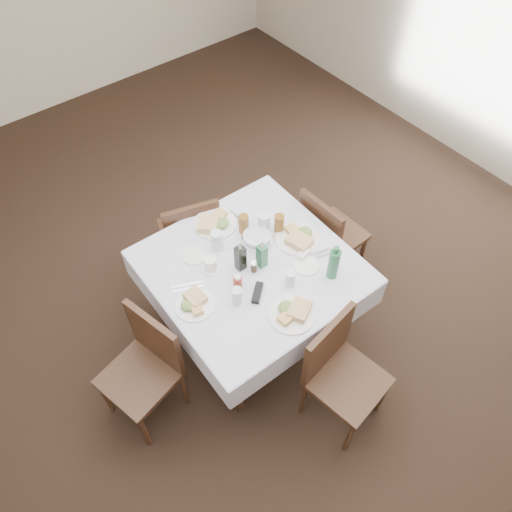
{
  "coord_description": "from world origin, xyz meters",
  "views": [
    {
      "loc": [
        -0.98,
        -1.52,
        3.19
      ],
      "look_at": [
        0.22,
        -0.01,
        0.8
      ],
      "focal_mm": 35.0,
      "sensor_mm": 36.0,
      "label": 1
    }
  ],
  "objects_px": {
    "chair_west": "(147,362)",
    "water_e": "(264,223)",
    "water_w": "(237,296)",
    "oil_cruet_green": "(262,255)",
    "oil_cruet_dark": "(240,257)",
    "bread_basket": "(257,238)",
    "chair_south": "(338,368)",
    "dining_table": "(252,274)",
    "ketchup_bottle": "(238,283)",
    "chair_north": "(191,233)",
    "green_bottle": "(334,263)",
    "water_s": "(290,279)",
    "chair_east": "(327,233)",
    "water_n": "(217,240)",
    "coffee_mug": "(211,264)"
  },
  "relations": [
    {
      "from": "chair_east",
      "to": "dining_table",
      "type": "bearing_deg",
      "value": -174.87
    },
    {
      "from": "water_n",
      "to": "coffee_mug",
      "type": "bearing_deg",
      "value": -138.73
    },
    {
      "from": "coffee_mug",
      "to": "bread_basket",
      "type": "bearing_deg",
      "value": -0.82
    },
    {
      "from": "bread_basket",
      "to": "oil_cruet_green",
      "type": "height_order",
      "value": "oil_cruet_green"
    },
    {
      "from": "water_n",
      "to": "green_bottle",
      "type": "bearing_deg",
      "value": -55.44
    },
    {
      "from": "water_w",
      "to": "green_bottle",
      "type": "bearing_deg",
      "value": -19.51
    },
    {
      "from": "water_e",
      "to": "oil_cruet_green",
      "type": "xyz_separation_m",
      "value": [
        -0.19,
        -0.22,
        0.03
      ]
    },
    {
      "from": "dining_table",
      "to": "chair_west",
      "type": "bearing_deg",
      "value": -178.59
    },
    {
      "from": "water_e",
      "to": "green_bottle",
      "type": "distance_m",
      "value": 0.55
    },
    {
      "from": "chair_east",
      "to": "chair_west",
      "type": "height_order",
      "value": "chair_west"
    },
    {
      "from": "water_w",
      "to": "bread_basket",
      "type": "xyz_separation_m",
      "value": [
        0.37,
        0.29,
        -0.03
      ]
    },
    {
      "from": "water_w",
      "to": "oil_cruet_dark",
      "type": "bearing_deg",
      "value": 48.53
    },
    {
      "from": "water_n",
      "to": "water_s",
      "type": "relative_size",
      "value": 1.25
    },
    {
      "from": "oil_cruet_green",
      "to": "green_bottle",
      "type": "distance_m",
      "value": 0.43
    },
    {
      "from": "chair_west",
      "to": "coffee_mug",
      "type": "distance_m",
      "value": 0.7
    },
    {
      "from": "bread_basket",
      "to": "ketchup_bottle",
      "type": "distance_m",
      "value": 0.38
    },
    {
      "from": "oil_cruet_dark",
      "to": "oil_cruet_green",
      "type": "bearing_deg",
      "value": -29.72
    },
    {
      "from": "ketchup_bottle",
      "to": "coffee_mug",
      "type": "xyz_separation_m",
      "value": [
        -0.04,
        0.22,
        -0.01
      ]
    },
    {
      "from": "chair_west",
      "to": "water_n",
      "type": "relative_size",
      "value": 6.09
    },
    {
      "from": "bread_basket",
      "to": "coffee_mug",
      "type": "relative_size",
      "value": 1.46
    },
    {
      "from": "water_s",
      "to": "coffee_mug",
      "type": "relative_size",
      "value": 0.82
    },
    {
      "from": "water_s",
      "to": "green_bottle",
      "type": "height_order",
      "value": "green_bottle"
    },
    {
      "from": "water_n",
      "to": "water_e",
      "type": "relative_size",
      "value": 0.99
    },
    {
      "from": "dining_table",
      "to": "oil_cruet_dark",
      "type": "xyz_separation_m",
      "value": [
        -0.06,
        0.03,
        0.19
      ]
    },
    {
      "from": "water_e",
      "to": "water_w",
      "type": "distance_m",
      "value": 0.58
    },
    {
      "from": "chair_west",
      "to": "ketchup_bottle",
      "type": "xyz_separation_m",
      "value": [
        0.64,
        -0.06,
        0.33
      ]
    },
    {
      "from": "chair_east",
      "to": "oil_cruet_dark",
      "type": "bearing_deg",
      "value": -177.38
    },
    {
      "from": "dining_table",
      "to": "coffee_mug",
      "type": "relative_size",
      "value": 8.95
    },
    {
      "from": "chair_north",
      "to": "chair_west",
      "type": "relative_size",
      "value": 0.98
    },
    {
      "from": "chair_south",
      "to": "green_bottle",
      "type": "bearing_deg",
      "value": 54.8
    },
    {
      "from": "chair_north",
      "to": "water_n",
      "type": "relative_size",
      "value": 6.0
    },
    {
      "from": "water_w",
      "to": "oil_cruet_green",
      "type": "xyz_separation_m",
      "value": [
        0.28,
        0.13,
        0.04
      ]
    },
    {
      "from": "chair_north",
      "to": "ketchup_bottle",
      "type": "relative_size",
      "value": 7.16
    },
    {
      "from": "chair_north",
      "to": "chair_east",
      "type": "bearing_deg",
      "value": -38.42
    },
    {
      "from": "chair_north",
      "to": "green_bottle",
      "type": "distance_m",
      "value": 1.17
    },
    {
      "from": "dining_table",
      "to": "ketchup_bottle",
      "type": "distance_m",
      "value": 0.24
    },
    {
      "from": "dining_table",
      "to": "green_bottle",
      "type": "height_order",
      "value": "green_bottle"
    },
    {
      "from": "chair_south",
      "to": "chair_west",
      "type": "height_order",
      "value": "chair_south"
    },
    {
      "from": "water_w",
      "to": "ketchup_bottle",
      "type": "bearing_deg",
      "value": 51.31
    },
    {
      "from": "ketchup_bottle",
      "to": "chair_west",
      "type": "bearing_deg",
      "value": 174.2
    },
    {
      "from": "water_e",
      "to": "bread_basket",
      "type": "bearing_deg",
      "value": -152.85
    },
    {
      "from": "water_s",
      "to": "coffee_mug",
      "type": "height_order",
      "value": "water_s"
    },
    {
      "from": "water_e",
      "to": "green_bottle",
      "type": "height_order",
      "value": "green_bottle"
    },
    {
      "from": "ketchup_bottle",
      "to": "green_bottle",
      "type": "bearing_deg",
      "value": -28.62
    },
    {
      "from": "water_s",
      "to": "chair_south",
      "type": "bearing_deg",
      "value": -93.62
    },
    {
      "from": "water_e",
      "to": "oil_cruet_dark",
      "type": "height_order",
      "value": "oil_cruet_dark"
    },
    {
      "from": "water_e",
      "to": "water_w",
      "type": "xyz_separation_m",
      "value": [
        -0.47,
        -0.34,
        -0.01
      ]
    },
    {
      "from": "chair_west",
      "to": "water_e",
      "type": "bearing_deg",
      "value": 10.8
    },
    {
      "from": "water_e",
      "to": "green_bottle",
      "type": "bearing_deg",
      "value": -80.39
    },
    {
      "from": "water_n",
      "to": "chair_west",
      "type": "bearing_deg",
      "value": -159.89
    }
  ]
}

